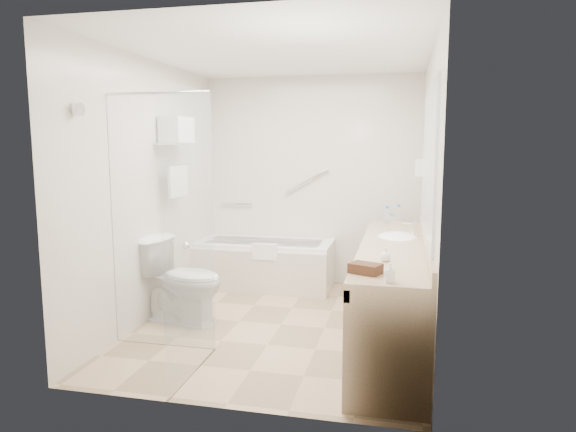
% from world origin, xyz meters
% --- Properties ---
extents(floor, '(3.20, 3.20, 0.00)m').
position_xyz_m(floor, '(0.00, 0.00, 0.00)').
color(floor, tan).
rests_on(floor, ground).
extents(ceiling, '(2.60, 3.20, 0.10)m').
position_xyz_m(ceiling, '(0.00, 0.00, 2.50)').
color(ceiling, white).
rests_on(ceiling, wall_back).
extents(wall_back, '(2.60, 0.10, 2.50)m').
position_xyz_m(wall_back, '(0.00, 1.60, 1.25)').
color(wall_back, beige).
rests_on(wall_back, ground).
extents(wall_front, '(2.60, 0.10, 2.50)m').
position_xyz_m(wall_front, '(0.00, -1.60, 1.25)').
color(wall_front, beige).
rests_on(wall_front, ground).
extents(wall_left, '(0.10, 3.20, 2.50)m').
position_xyz_m(wall_left, '(-1.30, 0.00, 1.25)').
color(wall_left, beige).
rests_on(wall_left, ground).
extents(wall_right, '(0.10, 3.20, 2.50)m').
position_xyz_m(wall_right, '(1.30, 0.00, 1.25)').
color(wall_right, beige).
rests_on(wall_right, ground).
extents(bathtub, '(1.60, 0.73, 0.59)m').
position_xyz_m(bathtub, '(-0.50, 1.24, 0.28)').
color(bathtub, white).
rests_on(bathtub, floor).
extents(grab_bar_short, '(0.40, 0.03, 0.03)m').
position_xyz_m(grab_bar_short, '(-0.95, 1.56, 0.95)').
color(grab_bar_short, silver).
rests_on(grab_bar_short, wall_back).
extents(grab_bar_long, '(0.53, 0.03, 0.33)m').
position_xyz_m(grab_bar_long, '(-0.05, 1.56, 1.25)').
color(grab_bar_long, silver).
rests_on(grab_bar_long, wall_back).
extents(shower_enclosure, '(0.96, 0.91, 2.11)m').
position_xyz_m(shower_enclosure, '(-0.63, -0.93, 1.07)').
color(shower_enclosure, silver).
rests_on(shower_enclosure, floor).
extents(towel_shelf, '(0.24, 0.55, 0.81)m').
position_xyz_m(towel_shelf, '(-1.17, 0.35, 1.75)').
color(towel_shelf, silver).
rests_on(towel_shelf, wall_left).
extents(vanity_counter, '(0.55, 2.70, 0.95)m').
position_xyz_m(vanity_counter, '(1.02, -0.15, 0.64)').
color(vanity_counter, tan).
rests_on(vanity_counter, floor).
extents(sink, '(0.40, 0.52, 0.14)m').
position_xyz_m(sink, '(1.05, 0.25, 0.82)').
color(sink, white).
rests_on(sink, vanity_counter).
extents(faucet, '(0.03, 0.03, 0.14)m').
position_xyz_m(faucet, '(1.20, 0.25, 0.93)').
color(faucet, silver).
rests_on(faucet, vanity_counter).
extents(mirror, '(0.02, 2.00, 1.20)m').
position_xyz_m(mirror, '(1.29, -0.15, 1.55)').
color(mirror, silver).
rests_on(mirror, wall_right).
extents(hairdryer_unit, '(0.08, 0.10, 0.18)m').
position_xyz_m(hairdryer_unit, '(1.25, 1.05, 1.45)').
color(hairdryer_unit, silver).
rests_on(hairdryer_unit, wall_right).
extents(toilet, '(0.89, 0.60, 0.81)m').
position_xyz_m(toilet, '(-0.95, -0.11, 0.40)').
color(toilet, white).
rests_on(toilet, floor).
extents(amenity_basket, '(0.24, 0.20, 0.07)m').
position_xyz_m(amenity_basket, '(0.86, -1.21, 0.88)').
color(amenity_basket, '#402216').
rests_on(amenity_basket, vanity_counter).
extents(soap_bottle_a, '(0.07, 0.13, 0.06)m').
position_xyz_m(soap_bottle_a, '(1.03, -1.40, 0.88)').
color(soap_bottle_a, silver).
rests_on(soap_bottle_a, vanity_counter).
extents(soap_bottle_b, '(0.10, 0.12, 0.08)m').
position_xyz_m(soap_bottle_b, '(0.98, -0.83, 0.89)').
color(soap_bottle_b, silver).
rests_on(soap_bottle_b, vanity_counter).
extents(water_bottle_left, '(0.06, 0.06, 0.21)m').
position_xyz_m(water_bottle_left, '(1.05, 1.01, 0.95)').
color(water_bottle_left, silver).
rests_on(water_bottle_left, vanity_counter).
extents(water_bottle_mid, '(0.05, 0.05, 0.18)m').
position_xyz_m(water_bottle_mid, '(0.99, 0.54, 0.93)').
color(water_bottle_mid, silver).
rests_on(water_bottle_mid, vanity_counter).
extents(water_bottle_right, '(0.07, 0.07, 0.21)m').
position_xyz_m(water_bottle_right, '(0.94, 0.82, 0.95)').
color(water_bottle_right, silver).
rests_on(water_bottle_right, vanity_counter).
extents(drinking_glass_near, '(0.10, 0.10, 0.10)m').
position_xyz_m(drinking_glass_near, '(0.94, 1.01, 0.90)').
color(drinking_glass_near, silver).
rests_on(drinking_glass_near, vanity_counter).
extents(drinking_glass_far, '(0.08, 0.08, 0.09)m').
position_xyz_m(drinking_glass_far, '(0.91, 1.06, 0.89)').
color(drinking_glass_far, silver).
rests_on(drinking_glass_far, vanity_counter).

